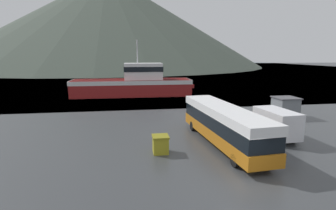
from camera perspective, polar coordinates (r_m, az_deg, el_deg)
The scene contains 9 objects.
ground_plane at distance 15.97m, azimuth 17.61°, elevation -16.75°, with size 400.00×400.00×0.00m, color #383A3D.
water_surface at distance 154.55m, azimuth -6.44°, elevation 8.20°, with size 240.00×240.00×0.00m, color slate.
hill_backdrop at distance 179.38m, azimuth -12.71°, elevation 17.36°, with size 188.57×188.57×56.10m, color #424C42.
tour_bus at distance 21.83m, azimuth 11.89°, elevation -3.91°, with size 3.51×12.55×3.13m.
delivery_van at distance 25.15m, azimuth 21.72°, elevation -3.48°, with size 2.55×6.35×2.57m.
fishing_boat at distance 47.52m, azimuth -7.39°, elevation 4.71°, with size 21.07×5.95×9.79m.
storage_bin at distance 19.82m, azimuth -1.65°, elevation -8.51°, with size 1.22×1.23×1.34m.
dock_kiosk at distance 33.68m, azimuth 24.18°, elevation -0.43°, with size 2.59×2.61×2.37m.
small_boat at distance 57.66m, azimuth 2.99°, elevation 4.07°, with size 5.33×3.04×0.76m.
Camera 1 is at (-6.63, -12.56, 7.29)m, focal length 28.00 mm.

